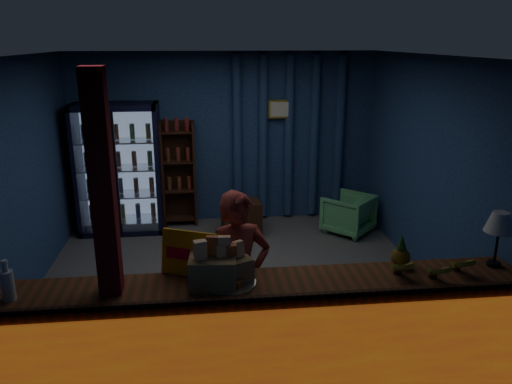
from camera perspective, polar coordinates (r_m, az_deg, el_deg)
ground at (r=6.05m, az=-2.40°, el=-10.14°), size 4.60×4.60×0.00m
room_walls at (r=5.51m, az=-2.60°, el=4.53°), size 4.60×4.60×4.60m
counter at (r=4.16m, az=-0.54°, el=-16.32°), size 4.40×0.57×0.99m
support_post at (r=3.83m, az=-16.53°, el=-6.21°), size 0.16×0.16×2.60m
beverage_cooler at (r=7.60m, az=-15.28°, el=2.55°), size 1.20×0.62×1.90m
bottle_shelf at (r=7.69m, az=-8.78°, el=2.05°), size 0.50×0.28×1.60m
curtain_folds at (r=7.76m, az=3.77°, el=6.19°), size 1.74×0.14×2.50m
framed_picture at (r=7.62m, az=2.77°, el=9.43°), size 0.36×0.04×0.28m
shopkeeper at (r=4.41m, az=-1.95°, el=-9.73°), size 0.63×0.49×1.55m
green_chair at (r=7.50m, az=10.50°, el=-2.45°), size 0.89×0.89×0.58m
side_table at (r=7.31m, az=-1.68°, el=-2.99°), size 0.59×0.45×0.60m
yellow_sign at (r=4.03m, az=-7.71°, el=-6.99°), size 0.46×0.26×0.36m
snack_box_left at (r=3.88m, az=-4.94°, el=-8.68°), size 0.38×0.32×0.38m
snack_box_centre at (r=3.93m, az=-3.01°, el=-8.64°), size 0.38×0.35×0.32m
pastry_tray at (r=3.92m, az=-3.12°, el=-10.19°), size 0.43×0.43×0.07m
banana_bunches at (r=4.25m, az=19.43°, el=-8.10°), size 0.72×0.29×0.16m
table_lamp at (r=4.53m, az=26.09°, el=-3.34°), size 0.24×0.24×0.48m
pineapple at (r=4.32m, az=16.21°, el=-6.84°), size 0.16×0.16×0.28m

